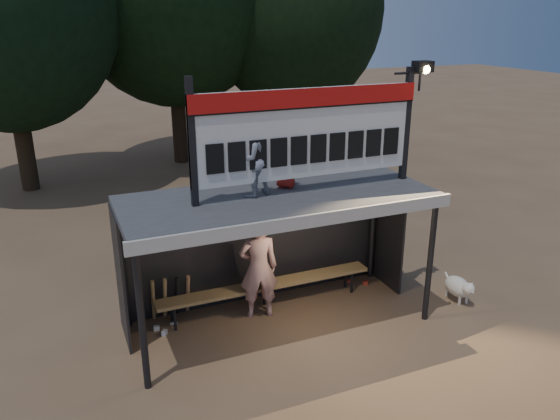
# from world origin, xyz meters

# --- Properties ---
(ground) EXTENTS (80.00, 80.00, 0.00)m
(ground) POSITION_xyz_m (0.00, 0.00, 0.00)
(ground) COLOR brown
(ground) RESTS_ON ground
(player) EXTENTS (0.75, 0.57, 1.85)m
(player) POSITION_xyz_m (-0.22, 0.34, 0.92)
(player) COLOR silver
(player) RESTS_ON ground
(child_a) EXTENTS (0.71, 0.64, 1.20)m
(child_a) POSITION_xyz_m (-0.39, 0.11, 2.92)
(child_a) COLOR gray
(child_a) RESTS_ON dugout_shelter
(child_b) EXTENTS (0.49, 0.46, 0.85)m
(child_b) POSITION_xyz_m (0.27, 0.31, 2.74)
(child_b) COLOR maroon
(child_b) RESTS_ON dugout_shelter
(dugout_shelter) EXTENTS (5.10, 2.08, 2.32)m
(dugout_shelter) POSITION_xyz_m (0.00, 0.24, 1.85)
(dugout_shelter) COLOR #373739
(dugout_shelter) RESTS_ON ground
(scoreboard_assembly) EXTENTS (4.10, 0.27, 1.99)m
(scoreboard_assembly) POSITION_xyz_m (0.56, -0.01, 3.32)
(scoreboard_assembly) COLOR black
(scoreboard_assembly) RESTS_ON dugout_shelter
(bench) EXTENTS (4.00, 0.35, 0.48)m
(bench) POSITION_xyz_m (0.00, 0.55, 0.43)
(bench) COLOR olive
(bench) RESTS_ON ground
(tree_right) EXTENTS (6.08, 6.08, 8.72)m
(tree_right) POSITION_xyz_m (5.00, 10.50, 5.19)
(tree_right) COLOR #322416
(tree_right) RESTS_ON ground
(dog) EXTENTS (0.36, 0.81, 0.49)m
(dog) POSITION_xyz_m (3.37, -0.61, 0.28)
(dog) COLOR beige
(dog) RESTS_ON ground
(bats) EXTENTS (0.68, 0.35, 0.84)m
(bats) POSITION_xyz_m (-1.67, 0.82, 0.43)
(bats) COLOR olive
(bats) RESTS_ON ground
(litter) EXTENTS (4.23, 0.54, 0.08)m
(litter) POSITION_xyz_m (-0.34, 0.57, 0.04)
(litter) COLOR #A12C1B
(litter) RESTS_ON ground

